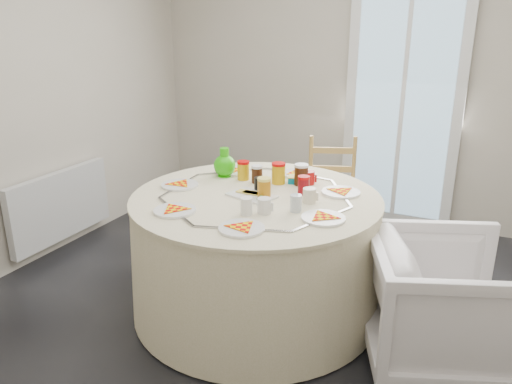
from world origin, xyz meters
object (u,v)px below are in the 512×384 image
at_px(radiator, 61,205).
at_px(green_pitcher, 225,163).
at_px(table, 256,255).
at_px(armchair, 444,299).
at_px(wooden_chair, 332,194).

distance_m(radiator, green_pitcher, 1.53).
bearing_deg(table, radiator, 175.79).
height_order(table, green_pitcher, green_pitcher).
bearing_deg(armchair, green_pitcher, 55.92).
bearing_deg(armchair, table, 65.28).
xyz_separation_m(radiator, wooden_chair, (1.98, 0.94, 0.09)).
xyz_separation_m(table, green_pitcher, (-0.37, 0.28, 0.49)).
height_order(armchair, green_pitcher, green_pitcher).
bearing_deg(table, wooden_chair, 81.09).
distance_m(table, green_pitcher, 0.68).
bearing_deg(green_pitcher, radiator, -154.50).
relative_size(radiator, wooden_chair, 1.09).
bearing_deg(armchair, radiator, 65.09).
bearing_deg(green_pitcher, armchair, 6.48).
distance_m(radiator, armchair, 2.96).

